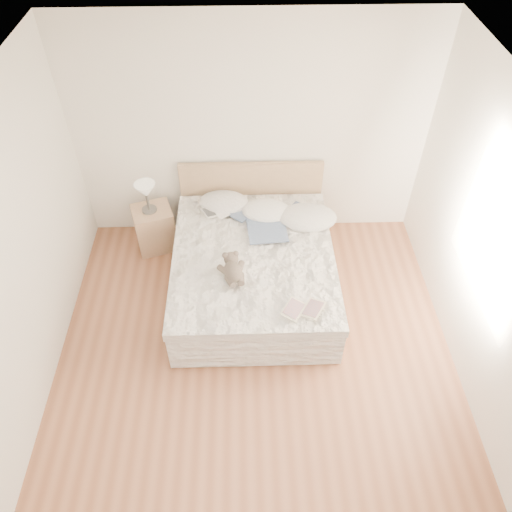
{
  "coord_description": "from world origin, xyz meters",
  "views": [
    {
      "loc": [
        -0.08,
        -2.64,
        4.33
      ],
      "look_at": [
        0.03,
        1.05,
        0.62
      ],
      "focal_mm": 35.0,
      "sensor_mm": 36.0,
      "label": 1
    }
  ],
  "objects_px": {
    "bed": "(253,267)",
    "childrens_book": "(303,310)",
    "teddy_bear": "(233,276)",
    "table_lamp": "(146,192)",
    "photo_book": "(215,213)",
    "nightstand": "(155,228)"
  },
  "relations": [
    {
      "from": "bed",
      "to": "childrens_book",
      "type": "xyz_separation_m",
      "value": [
        0.45,
        -0.88,
        0.32
      ]
    },
    {
      "from": "teddy_bear",
      "to": "table_lamp",
      "type": "bearing_deg",
      "value": 116.55
    },
    {
      "from": "photo_book",
      "to": "teddy_bear",
      "type": "xyz_separation_m",
      "value": [
        0.21,
        -1.01,
        0.02
      ]
    },
    {
      "from": "nightstand",
      "to": "childrens_book",
      "type": "bearing_deg",
      "value": -44.13
    },
    {
      "from": "nightstand",
      "to": "childrens_book",
      "type": "height_order",
      "value": "childrens_book"
    },
    {
      "from": "bed",
      "to": "photo_book",
      "type": "xyz_separation_m",
      "value": [
        -0.42,
        0.56,
        0.32
      ]
    },
    {
      "from": "table_lamp",
      "to": "bed",
      "type": "bearing_deg",
      "value": -30.62
    },
    {
      "from": "nightstand",
      "to": "photo_book",
      "type": "xyz_separation_m",
      "value": [
        0.76,
        -0.15,
        0.35
      ]
    },
    {
      "from": "teddy_bear",
      "to": "bed",
      "type": "bearing_deg",
      "value": 51.17
    },
    {
      "from": "nightstand",
      "to": "childrens_book",
      "type": "distance_m",
      "value": 2.31
    },
    {
      "from": "table_lamp",
      "to": "photo_book",
      "type": "bearing_deg",
      "value": -11.07
    },
    {
      "from": "bed",
      "to": "table_lamp",
      "type": "bearing_deg",
      "value": 149.38
    },
    {
      "from": "photo_book",
      "to": "teddy_bear",
      "type": "relative_size",
      "value": 0.82
    },
    {
      "from": "bed",
      "to": "table_lamp",
      "type": "relative_size",
      "value": 5.64
    },
    {
      "from": "childrens_book",
      "to": "nightstand",
      "type": "bearing_deg",
      "value": 166.43
    },
    {
      "from": "bed",
      "to": "photo_book",
      "type": "distance_m",
      "value": 0.77
    },
    {
      "from": "nightstand",
      "to": "teddy_bear",
      "type": "height_order",
      "value": "teddy_bear"
    },
    {
      "from": "nightstand",
      "to": "teddy_bear",
      "type": "bearing_deg",
      "value": -50.07
    },
    {
      "from": "childrens_book",
      "to": "teddy_bear",
      "type": "bearing_deg",
      "value": 177.89
    },
    {
      "from": "bed",
      "to": "photo_book",
      "type": "height_order",
      "value": "bed"
    },
    {
      "from": "nightstand",
      "to": "table_lamp",
      "type": "bearing_deg",
      "value": 171.38
    },
    {
      "from": "table_lamp",
      "to": "photo_book",
      "type": "xyz_separation_m",
      "value": [
        0.78,
        -0.15,
        -0.2
      ]
    }
  ]
}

